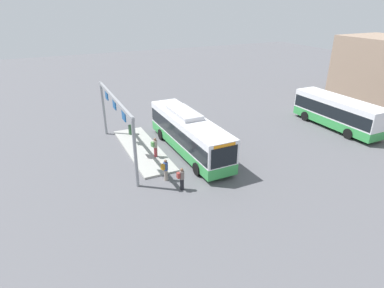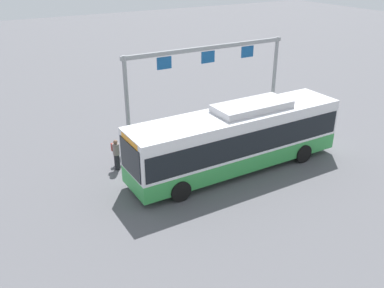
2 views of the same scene
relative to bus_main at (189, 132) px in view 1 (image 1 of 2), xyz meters
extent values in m
plane|color=#56565B|center=(0.01, 0.00, -1.81)|extent=(120.00, 120.00, 0.00)
cube|color=#9E9E99|center=(-2.01, -3.56, -1.73)|extent=(10.00, 2.80, 0.16)
cube|color=green|center=(0.01, 0.00, -1.04)|extent=(11.52, 2.64, 0.85)
cube|color=white|center=(0.01, 0.00, 0.34)|extent=(11.52, 2.64, 1.90)
cube|color=black|center=(0.01, 0.00, 0.14)|extent=(11.29, 2.68, 1.20)
cube|color=black|center=(5.77, 0.07, 0.24)|extent=(0.07, 2.13, 1.50)
cube|color=#B7B7BC|center=(-0.85, -0.01, 1.47)|extent=(4.04, 1.80, 0.36)
cube|color=orange|center=(5.70, 0.07, 1.09)|extent=(0.14, 1.75, 0.28)
cylinder|color=black|center=(3.94, 1.25, -1.31)|extent=(1.00, 0.31, 1.00)
cylinder|color=black|center=(3.97, -1.15, -1.31)|extent=(1.00, 0.31, 1.00)
cylinder|color=black|center=(-3.55, 1.16, -1.31)|extent=(1.00, 0.31, 1.00)
cylinder|color=black|center=(-3.52, -1.24, -1.31)|extent=(1.00, 0.31, 1.00)
cube|color=green|center=(1.32, 15.98, -1.04)|extent=(9.61, 2.61, 0.85)
cube|color=white|center=(1.32, 15.98, 0.34)|extent=(9.61, 2.61, 1.90)
cube|color=black|center=(1.32, 15.98, 0.14)|extent=(9.42, 2.64, 1.20)
cylinder|color=black|center=(-1.66, 14.75, -1.31)|extent=(1.00, 0.31, 1.00)
cylinder|color=black|center=(-1.69, 17.15, -1.31)|extent=(1.00, 0.31, 1.00)
cylinder|color=black|center=(3.93, 14.81, -1.31)|extent=(1.00, 0.31, 1.00)
cylinder|color=black|center=(3.90, 17.21, -1.31)|extent=(1.00, 0.31, 1.00)
cylinder|color=black|center=(5.35, -3.00, -1.39)|extent=(0.29, 0.29, 0.85)
cylinder|color=slate|center=(5.35, -3.00, -0.66)|extent=(0.35, 0.35, 0.60)
sphere|color=brown|center=(5.35, -3.00, -0.25)|extent=(0.22, 0.22, 0.22)
cube|color=maroon|center=(5.35, -3.26, -0.63)|extent=(0.29, 0.19, 0.40)
cylinder|color=gray|center=(3.69, -3.55, -1.39)|extent=(0.36, 0.36, 0.85)
cylinder|color=#334C8C|center=(3.69, -3.55, -0.66)|extent=(0.44, 0.44, 0.60)
sphere|color=brown|center=(3.69, -3.55, -0.25)|extent=(0.22, 0.22, 0.22)
cube|color=#BF7F1E|center=(3.78, -3.79, -0.63)|extent=(0.33, 0.27, 0.40)
cylinder|color=maroon|center=(0.02, -3.03, -1.23)|extent=(0.35, 0.35, 0.85)
cylinder|color=gray|center=(0.02, -3.03, -0.50)|extent=(0.42, 0.42, 0.60)
sphere|color=brown|center=(0.02, -3.03, -0.09)|extent=(0.22, 0.22, 0.22)
cube|color=#4C8447|center=(0.09, -3.28, -0.47)|extent=(0.32, 0.25, 0.40)
cylinder|color=gray|center=(-7.10, -5.65, 0.79)|extent=(0.24, 0.24, 5.20)
cylinder|color=gray|center=(3.59, -5.65, 0.79)|extent=(0.24, 0.24, 5.20)
cube|color=gray|center=(-1.76, -5.65, 3.24)|extent=(11.10, 0.20, 0.24)
cube|color=#144C8C|center=(-4.70, -5.65, 2.69)|extent=(0.90, 0.08, 0.70)
cube|color=#144C8C|center=(-1.76, -5.65, 2.69)|extent=(0.90, 0.08, 0.70)
cube|color=#144C8C|center=(1.19, -5.65, 2.69)|extent=(0.90, 0.08, 0.70)
cylinder|color=#2D5133|center=(-5.62, -3.53, -1.20)|extent=(0.52, 0.52, 0.90)
camera|label=1|loc=(22.80, -10.51, 10.25)|focal=29.91mm
camera|label=2|loc=(11.47, 15.40, 8.50)|focal=38.84mm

